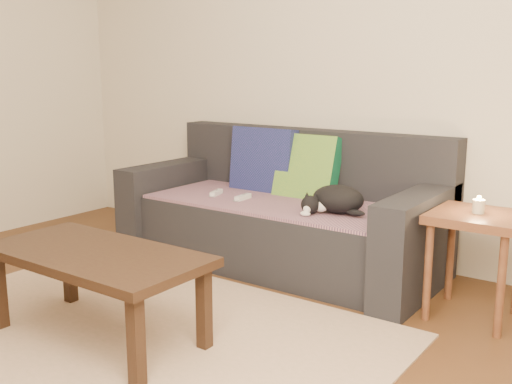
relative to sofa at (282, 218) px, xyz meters
The scene contains 13 objects.
ground 1.60m from the sofa, 90.00° to the right, with size 4.50×4.50×0.00m, color brown.
back_wall 1.08m from the sofa, 90.00° to the left, with size 4.50×0.04×2.60m, color beige.
sofa is the anchor object (origin of this frame).
throw_blanket 0.15m from the sofa, 90.00° to the right, with size 1.66×0.74×0.02m, color #362444.
cushion_navy 0.45m from the sofa, 148.23° to the left, with size 0.49×0.12×0.49m, color #0F1D43.
cushion_green 0.37m from the sofa, 63.23° to the left, with size 0.43×0.11×0.43m, color #0D5536.
cat 0.55m from the sofa, 19.24° to the right, with size 0.38×0.35×0.17m.
wii_remote_a 0.48m from the sofa, 157.87° to the right, with size 0.15×0.04×0.03m, color white.
wii_remote_b 0.30m from the sofa, 135.73° to the right, with size 0.15×0.04×0.03m, color white.
side_table 1.32m from the sofa, ahead, with size 0.45×0.45×0.56m.
candle 1.34m from the sofa, ahead, with size 0.06×0.06×0.09m.
rug 1.45m from the sofa, 90.00° to the right, with size 2.50×1.80×0.01m, color tan.
coffee_table 1.50m from the sofa, 92.86° to the right, with size 1.10×0.55×0.44m.
Camera 1 is at (2.10, -1.66, 1.27)m, focal length 42.00 mm.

